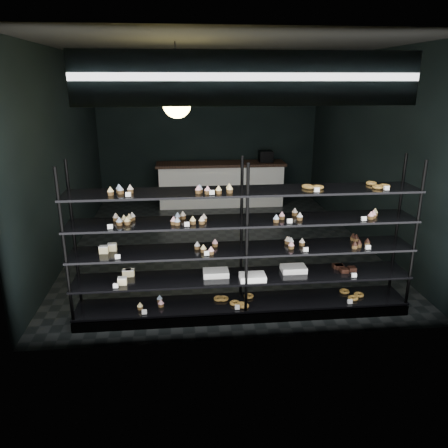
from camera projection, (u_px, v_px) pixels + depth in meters
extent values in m
cube|color=black|center=(221.00, 243.00, 7.69)|extent=(5.00, 6.00, 0.01)
cube|color=black|center=(220.00, 49.00, 6.69)|extent=(5.00, 6.00, 0.01)
cube|color=black|center=(208.00, 132.00, 10.02)|extent=(5.00, 0.01, 3.20)
cube|color=black|center=(248.00, 200.00, 4.35)|extent=(5.00, 0.01, 3.20)
cube|color=black|center=(64.00, 155.00, 6.95)|extent=(0.01, 6.00, 3.20)
cube|color=black|center=(366.00, 150.00, 7.43)|extent=(0.01, 6.00, 3.20)
cube|color=black|center=(243.00, 309.00, 5.36)|extent=(4.00, 0.50, 0.12)
cylinder|color=black|center=(65.00, 252.00, 4.67)|extent=(0.04, 0.04, 1.85)
cylinder|color=black|center=(74.00, 238.00, 5.09)|extent=(0.04, 0.04, 1.85)
cylinder|color=black|center=(247.00, 245.00, 4.86)|extent=(0.04, 0.04, 1.85)
cylinder|color=black|center=(241.00, 232.00, 5.28)|extent=(0.04, 0.04, 1.85)
cylinder|color=black|center=(415.00, 239.00, 5.05)|extent=(0.04, 0.04, 1.85)
cylinder|color=black|center=(397.00, 227.00, 5.46)|extent=(0.04, 0.04, 1.85)
cube|color=black|center=(243.00, 303.00, 5.33)|extent=(4.00, 0.50, 0.03)
cube|color=black|center=(243.00, 276.00, 5.22)|extent=(4.00, 0.50, 0.02)
cube|color=black|center=(244.00, 249.00, 5.11)|extent=(4.00, 0.50, 0.02)
cube|color=black|center=(244.00, 221.00, 5.00)|extent=(4.00, 0.50, 0.02)
cube|color=black|center=(245.00, 191.00, 4.89)|extent=(4.00, 0.50, 0.02)
cube|color=white|center=(124.00, 195.00, 4.58)|extent=(0.06, 0.04, 0.06)
cube|color=white|center=(215.00, 193.00, 4.68)|extent=(0.06, 0.04, 0.06)
cube|color=white|center=(320.00, 190.00, 4.79)|extent=(0.05, 0.04, 0.06)
cube|color=white|center=(384.00, 188.00, 4.86)|extent=(0.06, 0.04, 0.06)
cube|color=white|center=(114.00, 227.00, 4.68)|extent=(0.06, 0.04, 0.06)
cube|color=white|center=(190.00, 224.00, 4.76)|extent=(0.05, 0.04, 0.06)
cube|color=white|center=(293.00, 221.00, 4.87)|extent=(0.05, 0.04, 0.06)
cube|color=white|center=(367.00, 219.00, 4.95)|extent=(0.06, 0.04, 0.06)
cube|color=white|center=(119.00, 257.00, 4.79)|extent=(0.06, 0.04, 0.06)
cube|color=white|center=(210.00, 253.00, 4.89)|extent=(0.06, 0.04, 0.06)
cube|color=white|center=(306.00, 250.00, 5.00)|extent=(0.05, 0.04, 0.06)
cube|color=white|center=(368.00, 247.00, 5.07)|extent=(0.06, 0.04, 0.06)
cube|color=white|center=(112.00, 286.00, 4.89)|extent=(0.06, 0.04, 0.06)
cube|color=white|center=(355.00, 275.00, 5.16)|extent=(0.06, 0.04, 0.06)
cube|color=white|center=(147.00, 312.00, 5.04)|extent=(0.06, 0.04, 0.06)
cube|color=white|center=(239.00, 307.00, 5.14)|extent=(0.05, 0.04, 0.06)
cube|color=white|center=(353.00, 302.00, 5.27)|extent=(0.06, 0.04, 0.06)
cube|color=#0D1A45|center=(249.00, 78.00, 4.07)|extent=(3.20, 0.04, 0.45)
cube|color=white|center=(249.00, 78.00, 4.05)|extent=(3.30, 0.02, 0.50)
cylinder|color=black|center=(176.00, 66.00, 5.32)|extent=(0.01, 0.01, 0.55)
sphere|color=#FDD858|center=(177.00, 104.00, 5.47)|extent=(0.35, 0.35, 0.35)
cube|color=silver|center=(221.00, 185.00, 9.93)|extent=(2.77, 0.60, 0.92)
cube|color=black|center=(221.00, 164.00, 9.78)|extent=(2.88, 0.65, 0.06)
cube|color=black|center=(266.00, 156.00, 9.82)|extent=(0.30, 0.30, 0.25)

